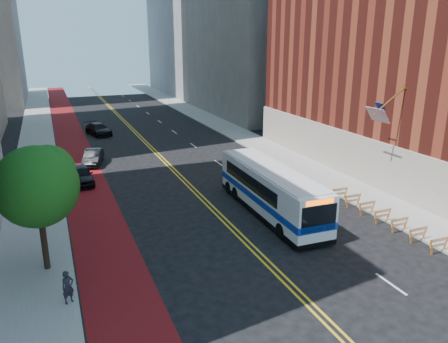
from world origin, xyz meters
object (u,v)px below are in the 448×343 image
car_a (81,175)px  pedestrian (68,287)px  transit_bus (270,189)px  street_tree (38,183)px  car_b (93,157)px  car_c (98,129)px

car_a → pedestrian: pedestrian is taller
car_a → transit_bus: bearing=-47.4°
street_tree → car_a: size_ratio=1.47×
transit_bus → car_b: 20.33m
car_b → car_c: 13.88m
car_b → car_c: bearing=95.8°
car_a → car_b: (1.61, 5.71, -0.05)m
car_c → transit_bus: bearing=-91.2°
car_a → pedestrian: (-2.04, -18.32, 0.18)m
car_b → pedestrian: size_ratio=2.74×
street_tree → pedestrian: 5.58m
transit_bus → car_a: transit_bus is taller
street_tree → car_b: 21.10m
car_b → pedestrian: 24.31m
car_b → car_a: bearing=-91.2°
street_tree → car_c: 34.79m
street_tree → car_b: size_ratio=1.52×
transit_bus → car_b: (-10.24, 17.53, -1.02)m
car_a → car_b: bearing=71.9°
street_tree → pedestrian: street_tree is taller
car_c → pedestrian: pedestrian is taller
transit_bus → car_a: 16.76m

